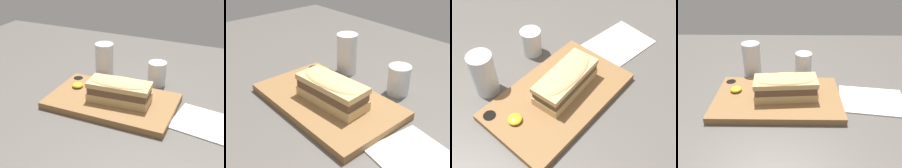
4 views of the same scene
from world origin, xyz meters
The scene contains 7 objects.
dining_table centered at (0.00, 0.00, 1.00)cm, with size 179.55×123.40×2.00cm.
serving_board centered at (-0.56, -2.79, 3.02)cm, with size 38.23×22.80×2.08cm.
sandwich centered at (2.50, -3.24, 7.82)cm, with size 19.09×9.20×7.05cm.
mustard_dollop centered at (-13.30, -0.58, 4.73)cm, with size 3.51×3.51×1.40cm.
water_glass centered at (-10.35, 13.82, 7.46)cm, with size 6.44×6.44×12.61cm.
wine_glass centered at (8.52, 15.68, 5.81)cm, with size 6.16×6.16×8.17cm.
napkin centered at (29.33, -2.57, 2.20)cm, with size 21.54×17.21×0.40cm.
Camera 4 is at (4.54, -58.56, 41.24)cm, focal length 35.00 mm.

